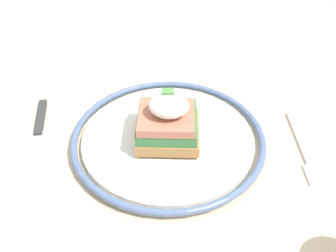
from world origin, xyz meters
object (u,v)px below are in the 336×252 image
at_px(plate, 168,140).
at_px(fork, 304,150).
at_px(sandwich, 168,122).
at_px(knife, 38,134).

height_order(plate, fork, plate).
relative_size(sandwich, knife, 0.48).
xyz_separation_m(sandwich, fork, (-0.19, 0.01, -0.04)).
xyz_separation_m(fork, knife, (0.39, -0.02, 0.00)).
height_order(sandwich, fork, sandwich).
bearing_deg(knife, sandwich, 175.12).
bearing_deg(knife, fork, 176.53).
height_order(plate, knife, plate).
bearing_deg(fork, sandwich, -2.07).
height_order(fork, knife, knife).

